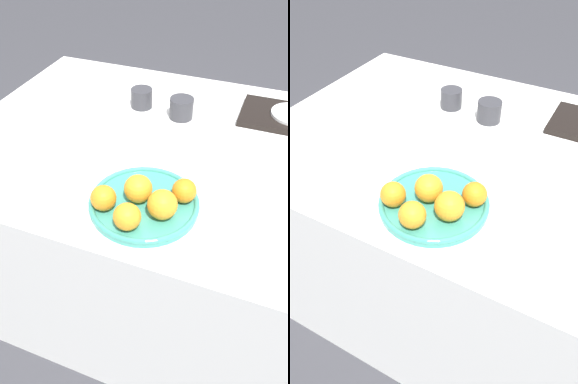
% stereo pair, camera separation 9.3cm
% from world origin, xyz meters
% --- Properties ---
extents(ground_plane, '(12.00, 12.00, 0.00)m').
position_xyz_m(ground_plane, '(0.00, 0.00, 0.00)').
color(ground_plane, '#38383D').
extents(table, '(1.57, 0.99, 0.74)m').
position_xyz_m(table, '(0.00, 0.00, 0.37)').
color(table, white).
rests_on(table, ground_plane).
extents(fruit_platter, '(0.28, 0.28, 0.02)m').
position_xyz_m(fruit_platter, '(-0.08, -0.31, 0.76)').
color(fruit_platter, teal).
rests_on(fruit_platter, table).
extents(orange_0, '(0.07, 0.07, 0.07)m').
position_xyz_m(orange_0, '(-0.10, -0.31, 0.80)').
color(orange_0, orange).
rests_on(orange_0, fruit_platter).
extents(orange_1, '(0.06, 0.06, 0.06)m').
position_xyz_m(orange_1, '(-0.16, -0.37, 0.79)').
color(orange_1, orange).
rests_on(orange_1, fruit_platter).
extents(orange_2, '(0.06, 0.06, 0.06)m').
position_xyz_m(orange_2, '(0.01, -0.27, 0.79)').
color(orange_2, orange).
rests_on(orange_2, fruit_platter).
extents(orange_3, '(0.07, 0.07, 0.07)m').
position_xyz_m(orange_3, '(-0.02, -0.34, 0.80)').
color(orange_3, orange).
rests_on(orange_3, fruit_platter).
extents(orange_4, '(0.07, 0.07, 0.07)m').
position_xyz_m(orange_4, '(-0.08, -0.41, 0.79)').
color(orange_4, orange).
rests_on(orange_4, fruit_platter).
extents(cup_0, '(0.08, 0.08, 0.07)m').
position_xyz_m(cup_0, '(-0.28, 0.18, 0.78)').
color(cup_0, '#333338').
rests_on(cup_0, table).
extents(cup_1, '(0.08, 0.08, 0.07)m').
position_xyz_m(cup_1, '(-0.12, 0.16, 0.78)').
color(cup_1, '#333338').
rests_on(cup_1, table).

